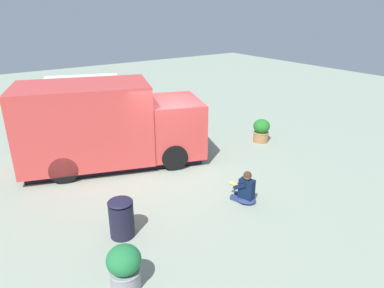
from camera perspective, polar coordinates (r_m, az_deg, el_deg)
ground_plane at (r=11.03m, az=-3.94°, el=-3.22°), size 40.00×40.00×0.00m
food_truck at (r=10.90m, az=-13.61°, el=2.76°), size 5.79×4.08×2.56m
person_customer at (r=8.93m, az=8.70°, el=-7.44°), size 0.58×0.80×0.85m
planter_flowering_near at (r=14.71m, az=-0.62°, el=5.15°), size 0.69×0.69×0.85m
planter_flowering_far at (r=12.87m, az=11.26°, el=2.23°), size 0.60×0.60×0.84m
planter_flowering_side at (r=6.46m, az=-10.99°, el=-19.13°), size 0.60×0.60×0.86m
trash_bin at (r=7.71m, az=-11.46°, el=-11.71°), size 0.54×0.54×0.88m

